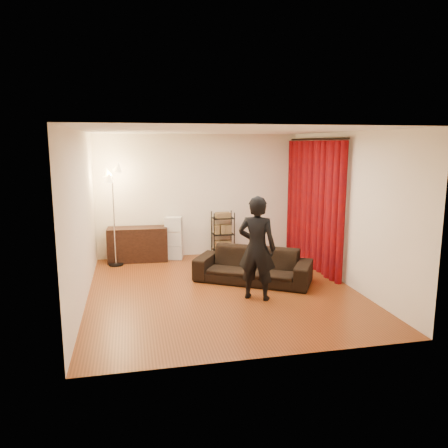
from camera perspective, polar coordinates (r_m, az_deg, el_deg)
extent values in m
plane|color=brown|center=(7.65, -0.26, -8.56)|extent=(5.00, 5.00, 0.00)
plane|color=white|center=(7.23, -0.28, 12.09)|extent=(5.00, 5.00, 0.00)
plane|color=white|center=(9.76, -3.30, 3.73)|extent=(5.00, 0.00, 5.00)
plane|color=white|center=(4.95, 5.70, -2.99)|extent=(5.00, 0.00, 5.00)
plane|color=white|center=(7.21, -18.05, 0.81)|extent=(0.00, 5.00, 5.00)
plane|color=white|center=(8.09, 15.54, 1.95)|extent=(0.00, 5.00, 5.00)
cylinder|color=black|center=(8.97, 11.99, 10.80)|extent=(0.04, 2.65, 0.04)
imported|color=black|center=(8.00, 3.79, -5.44)|extent=(2.21, 1.75, 0.61)
imported|color=black|center=(7.02, 4.31, -3.16)|extent=(0.74, 0.66, 1.69)
cube|color=black|center=(9.54, -11.19, -2.61)|extent=(1.28, 0.53, 0.73)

